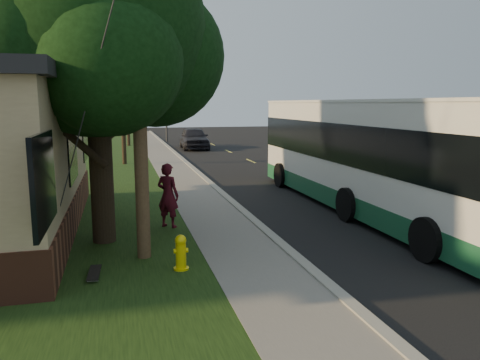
# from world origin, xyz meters

# --- Properties ---
(ground) EXTENTS (120.00, 120.00, 0.00)m
(ground) POSITION_xyz_m (0.00, 0.00, 0.00)
(ground) COLOR black
(ground) RESTS_ON ground
(road) EXTENTS (8.00, 80.00, 0.01)m
(road) POSITION_xyz_m (4.00, 10.00, 0.01)
(road) COLOR black
(road) RESTS_ON ground
(curb) EXTENTS (0.25, 80.00, 0.12)m
(curb) POSITION_xyz_m (0.00, 10.00, 0.06)
(curb) COLOR gray
(curb) RESTS_ON ground
(sidewalk) EXTENTS (2.00, 80.00, 0.08)m
(sidewalk) POSITION_xyz_m (-1.00, 10.00, 0.04)
(sidewalk) COLOR slate
(sidewalk) RESTS_ON ground
(grass_verge) EXTENTS (5.00, 80.00, 0.07)m
(grass_verge) POSITION_xyz_m (-4.50, 10.00, 0.04)
(grass_verge) COLOR black
(grass_verge) RESTS_ON ground
(fire_hydrant) EXTENTS (0.32, 0.32, 0.74)m
(fire_hydrant) POSITION_xyz_m (-2.60, 0.00, 0.43)
(fire_hydrant) COLOR yellow
(fire_hydrant) RESTS_ON grass_verge
(utility_pole) EXTENTS (2.86, 3.21, 9.07)m
(utility_pole) POSITION_xyz_m (-3.31, 0.99, 4.63)
(utility_pole) COLOR #473321
(utility_pole) RESTS_ON ground
(leafy_tree) EXTENTS (6.30, 6.00, 7.80)m
(leafy_tree) POSITION_xyz_m (-4.17, 2.65, 5.17)
(leafy_tree) COLOR black
(leafy_tree) RESTS_ON grass_verge
(bare_tree_near) EXTENTS (1.38, 1.21, 4.31)m
(bare_tree_near) POSITION_xyz_m (-3.50, 18.00, 2.15)
(bare_tree_near) COLOR black
(bare_tree_near) RESTS_ON grass_verge
(bare_tree_far) EXTENTS (1.38, 1.21, 4.03)m
(bare_tree_far) POSITION_xyz_m (-3.00, 30.00, 2.00)
(bare_tree_far) COLOR black
(bare_tree_far) RESTS_ON grass_verge
(traffic_signal) EXTENTS (0.18, 0.22, 5.50)m
(traffic_signal) POSITION_xyz_m (0.50, 34.00, 3.16)
(traffic_signal) COLOR #2D2D30
(traffic_signal) RESTS_ON ground
(transit_bus) EXTENTS (3.07, 13.32, 3.60)m
(transit_bus) POSITION_xyz_m (4.16, 4.15, 1.92)
(transit_bus) COLOR silver
(transit_bus) RESTS_ON ground
(skateboarder) EXTENTS (0.78, 0.74, 1.80)m
(skateboarder) POSITION_xyz_m (-2.50, 3.47, 0.97)
(skateboarder) COLOR #470E19
(skateboarder) RESTS_ON grass_verge
(skateboard_main) EXTENTS (0.26, 0.90, 0.08)m
(skateboard_main) POSITION_xyz_m (-4.34, 0.05, 0.13)
(skateboard_main) COLOR black
(skateboard_main) RESTS_ON grass_verge
(distant_car) EXTENTS (2.17, 5.01, 1.68)m
(distant_car) POSITION_xyz_m (1.86, 26.61, 0.84)
(distant_car) COLOR black
(distant_car) RESTS_ON ground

